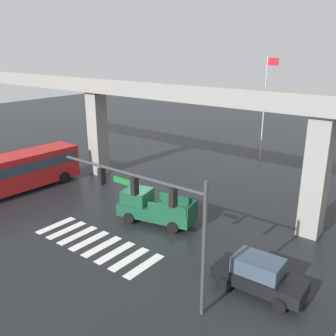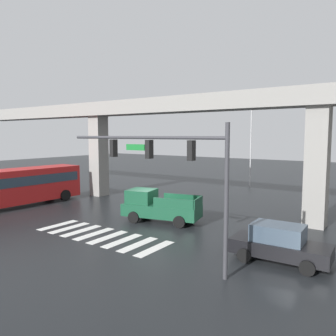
{
  "view_description": "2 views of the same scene",
  "coord_description": "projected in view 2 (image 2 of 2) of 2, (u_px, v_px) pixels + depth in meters",
  "views": [
    {
      "loc": [
        15.37,
        -17.22,
        11.09
      ],
      "look_at": [
        1.23,
        0.9,
        3.58
      ],
      "focal_mm": 39.54,
      "sensor_mm": 36.0,
      "label": 1
    },
    {
      "loc": [
        13.74,
        -17.54,
        5.71
      ],
      "look_at": [
        -0.08,
        2.28,
        3.33
      ],
      "focal_mm": 35.68,
      "sensor_mm": 36.0,
      "label": 2
    }
  ],
  "objects": [
    {
      "name": "sedan_black",
      "position": [
        279.0,
        244.0,
        14.99
      ],
      "size": [
        4.36,
        2.08,
        1.72
      ],
      "color": "black",
      "rests_on": "ground"
    },
    {
      "name": "city_bus",
      "position": [
        16.0,
        185.0,
        26.74
      ],
      "size": [
        3.07,
        10.88,
        2.99
      ],
      "color": "red",
      "rests_on": "ground"
    },
    {
      "name": "flagpole",
      "position": [
        252.0,
        133.0,
        36.21
      ],
      "size": [
        1.16,
        0.12,
        10.32
      ],
      "color": "silver",
      "rests_on": "ground"
    },
    {
      "name": "elevated_overpass",
      "position": [
        185.0,
        113.0,
        25.64
      ],
      "size": [
        55.66,
        2.04,
        8.67
      ],
      "color": "gray",
      "rests_on": "ground"
    },
    {
      "name": "pickup_truck",
      "position": [
        157.0,
        207.0,
        22.06
      ],
      "size": [
        5.4,
        3.0,
        2.08
      ],
      "color": "#14472D",
      "rests_on": "ground"
    },
    {
      "name": "crosswalk_stripes",
      "position": [
        101.0,
        236.0,
        19.01
      ],
      "size": [
        8.25,
        2.8,
        0.01
      ],
      "color": "silver",
      "rests_on": "ground"
    },
    {
      "name": "traffic_signal_mast",
      "position": [
        170.0,
        162.0,
        14.36
      ],
      "size": [
        8.69,
        0.32,
        6.2
      ],
      "color": "#38383D",
      "rests_on": "ground"
    },
    {
      "name": "ground_plane",
      "position": [
        150.0,
        219.0,
        22.7
      ],
      "size": [
        120.0,
        120.0,
        0.0
      ],
      "primitive_type": "plane",
      "color": "black"
    }
  ]
}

